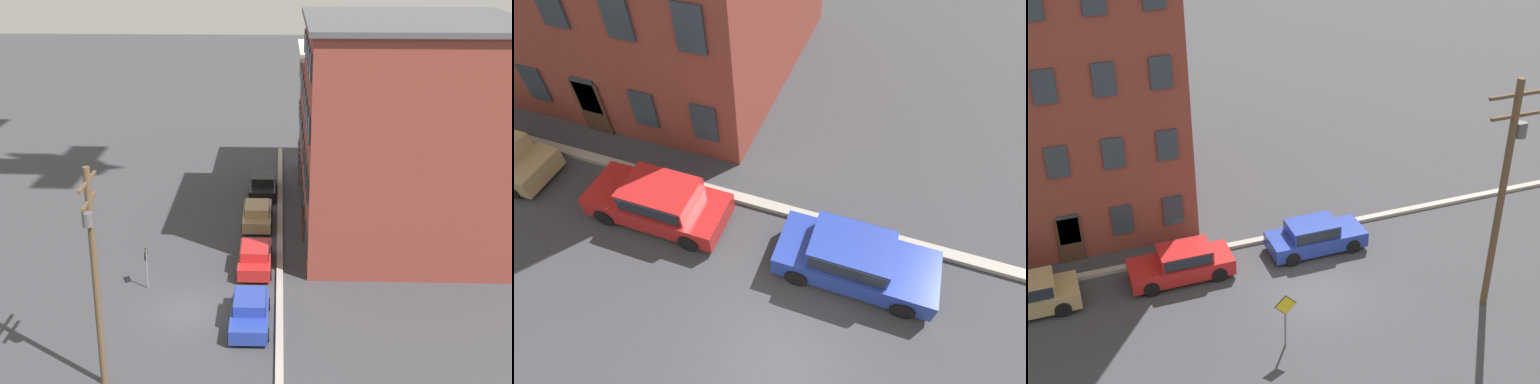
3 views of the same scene
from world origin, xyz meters
The scene contains 4 objects.
ground_plane centered at (0.00, 0.00, 0.00)m, with size 200.00×200.00×0.00m, color #38383D.
kerb_strip centered at (0.00, 4.50, 0.08)m, with size 56.00×0.36×0.16m, color #9E998E.
car_red centered at (-4.92, 3.09, 0.75)m, with size 4.40×1.92×1.43m.
car_blue centered at (1.17, 3.06, 0.75)m, with size 4.40×1.92×1.43m.
Camera 2 is at (0.85, -3.10, 10.29)m, focal length 28.00 mm.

